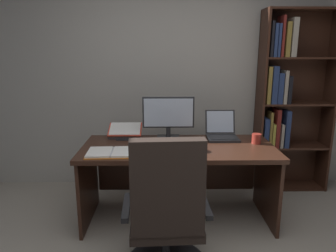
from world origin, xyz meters
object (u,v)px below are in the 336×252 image
(computer_mouse, at_px, (204,149))
(reading_stand_with_book, at_px, (125,131))
(office_chair, at_px, (167,220))
(coffee_mug, at_px, (256,139))
(pen, at_px, (148,142))
(open_binder, at_px, (112,152))
(notepad, at_px, (146,143))
(desk, at_px, (178,163))
(bookshelf, at_px, (285,102))
(laptop, at_px, (222,132))
(monitor, at_px, (168,117))
(keyboard, at_px, (169,150))

(computer_mouse, xyz_separation_m, reading_stand_with_book, (-0.74, 0.49, 0.04))
(office_chair, xyz_separation_m, coffee_mug, (0.85, 0.88, 0.33))
(computer_mouse, xyz_separation_m, pen, (-0.49, 0.23, -0.01))
(open_binder, distance_m, notepad, 0.39)
(open_binder, height_order, notepad, open_binder)
(desk, height_order, open_binder, open_binder)
(bookshelf, relative_size, laptop, 5.97)
(computer_mouse, bearing_deg, coffee_mug, 23.77)
(bookshelf, xyz_separation_m, computer_mouse, (-1.02, -0.87, -0.27))
(office_chair, relative_size, open_binder, 2.45)
(desk, xyz_separation_m, monitor, (-0.09, 0.18, 0.41))
(reading_stand_with_book, height_order, pen, reading_stand_with_book)
(pen, relative_size, coffee_mug, 1.50)
(open_binder, height_order, pen, open_binder)
(office_chair, distance_m, coffee_mug, 1.27)
(bookshelf, xyz_separation_m, coffee_mug, (-0.49, -0.64, -0.24))
(reading_stand_with_book, bearing_deg, open_binder, -95.18)
(open_binder, bearing_deg, coffee_mug, 10.26)
(bookshelf, height_order, reading_stand_with_book, bookshelf)
(desk, relative_size, open_binder, 4.06)
(laptop, xyz_separation_m, open_binder, (-1.02, -0.48, -0.04))
(bookshelf, bearing_deg, coffee_mug, -127.79)
(keyboard, bearing_deg, laptop, 38.94)
(monitor, distance_m, coffee_mug, 0.86)
(office_chair, height_order, coffee_mug, office_chair)
(monitor, height_order, coffee_mug, monitor)
(laptop, distance_m, coffee_mug, 0.35)
(laptop, distance_m, computer_mouse, 0.49)
(coffee_mug, bearing_deg, laptop, 145.51)
(reading_stand_with_book, distance_m, coffee_mug, 1.29)
(pen, bearing_deg, office_chair, -79.52)
(laptop, bearing_deg, bookshelf, 29.14)
(keyboard, bearing_deg, reading_stand_with_book, 132.01)
(keyboard, bearing_deg, monitor, 90.00)
(coffee_mug, bearing_deg, office_chair, -134.27)
(bookshelf, xyz_separation_m, notepad, (-1.53, -0.64, -0.28))
(desk, distance_m, monitor, 0.45)
(bookshelf, distance_m, open_binder, 2.05)
(desk, height_order, computer_mouse, computer_mouse)
(laptop, bearing_deg, coffee_mug, -34.49)
(laptop, bearing_deg, keyboard, -141.06)
(reading_stand_with_book, bearing_deg, pen, -45.80)
(bookshelf, relative_size, monitor, 3.98)
(reading_stand_with_book, bearing_deg, monitor, -8.53)
(computer_mouse, bearing_deg, office_chair, -117.04)
(reading_stand_with_book, xyz_separation_m, notepad, (0.23, -0.25, -0.06))
(desk, relative_size, coffee_mug, 18.90)
(notepad, bearing_deg, open_binder, -134.17)
(bookshelf, distance_m, keyboard, 1.60)
(computer_mouse, height_order, open_binder, computer_mouse)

